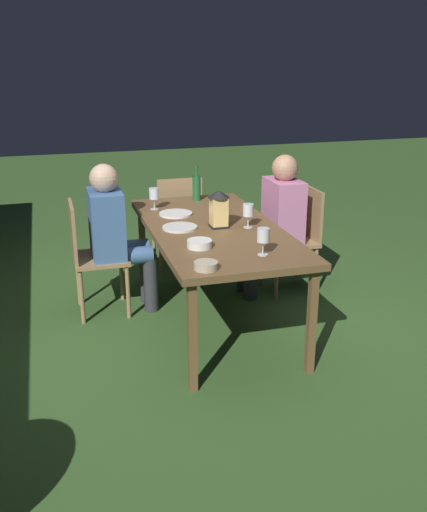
% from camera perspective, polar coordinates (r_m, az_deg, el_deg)
% --- Properties ---
extents(ground_plane, '(16.00, 16.00, 0.00)m').
position_cam_1_polar(ground_plane, '(4.42, -0.00, -6.37)').
color(ground_plane, '#385B28').
extents(dining_table, '(1.87, 0.90, 0.74)m').
position_cam_1_polar(dining_table, '(4.17, -0.00, 2.19)').
color(dining_table, brown).
rests_on(dining_table, ground).
extents(chair_side_right_b, '(0.42, 0.40, 0.87)m').
position_cam_1_polar(chair_side_right_b, '(4.49, -11.87, 0.32)').
color(chair_side_right_b, '#9E7A51').
rests_on(chair_side_right_b, ground).
extents(person_in_blue, '(0.38, 0.47, 1.15)m').
position_cam_1_polar(person_in_blue, '(4.46, -9.50, 2.39)').
color(person_in_blue, '#426699').
rests_on(person_in_blue, ground).
extents(chair_side_left_b, '(0.42, 0.40, 0.87)m').
position_cam_1_polar(chair_side_left_b, '(4.88, 8.13, 2.11)').
color(chair_side_left_b, '#9E7A51').
rests_on(chair_side_left_b, ground).
extents(person_in_pink, '(0.38, 0.47, 1.15)m').
position_cam_1_polar(person_in_pink, '(4.77, 6.06, 3.66)').
color(person_in_pink, '#C675A3').
rests_on(person_in_pink, ground).
extents(chair_head_far, '(0.40, 0.42, 0.87)m').
position_cam_1_polar(chair_head_far, '(5.33, -3.54, 3.72)').
color(chair_head_far, '#9E7A51').
rests_on(chair_head_far, ground).
extents(lantern_centerpiece, '(0.15, 0.15, 0.27)m').
position_cam_1_polar(lantern_centerpiece, '(4.10, 0.51, 4.81)').
color(lantern_centerpiece, black).
rests_on(lantern_centerpiece, dining_table).
extents(green_bottle_on_table, '(0.07, 0.07, 0.29)m').
position_cam_1_polar(green_bottle_on_table, '(4.87, -1.66, 6.70)').
color(green_bottle_on_table, '#1E5B2D').
rests_on(green_bottle_on_table, dining_table).
extents(wine_glass_a, '(0.08, 0.08, 0.17)m').
position_cam_1_polar(wine_glass_a, '(4.60, -5.82, 5.96)').
color(wine_glass_a, silver).
rests_on(wine_glass_a, dining_table).
extents(wine_glass_b, '(0.08, 0.08, 0.17)m').
position_cam_1_polar(wine_glass_b, '(3.55, 4.86, 1.90)').
color(wine_glass_b, silver).
rests_on(wine_glass_b, dining_table).
extents(wine_glass_c, '(0.08, 0.08, 0.17)m').
position_cam_1_polar(wine_glass_c, '(4.10, 3.40, 4.37)').
color(wine_glass_c, silver).
rests_on(wine_glass_c, dining_table).
extents(plate_a, '(0.25, 0.25, 0.01)m').
position_cam_1_polar(plate_a, '(4.11, -3.29, 2.80)').
color(plate_a, silver).
rests_on(plate_a, dining_table).
extents(plate_b, '(0.25, 0.25, 0.01)m').
position_cam_1_polar(plate_b, '(4.46, -3.69, 4.14)').
color(plate_b, white).
rests_on(plate_b, dining_table).
extents(bowl_olives, '(0.14, 0.14, 0.04)m').
position_cam_1_polar(bowl_olives, '(3.33, -0.74, -0.91)').
color(bowl_olives, '#BCAD8E').
rests_on(bowl_olives, dining_table).
extents(bowl_bread, '(0.16, 0.16, 0.05)m').
position_cam_1_polar(bowl_bread, '(3.70, -1.36, 1.22)').
color(bowl_bread, silver).
rests_on(bowl_bread, dining_table).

